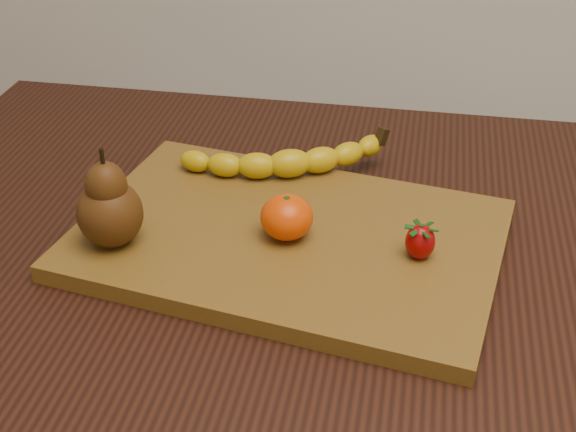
% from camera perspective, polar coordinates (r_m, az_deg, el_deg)
% --- Properties ---
extents(table, '(1.00, 0.70, 0.76)m').
position_cam_1_polar(table, '(0.96, -0.00, -5.87)').
color(table, black).
rests_on(table, ground).
extents(cutting_board, '(0.49, 0.37, 0.02)m').
position_cam_1_polar(cutting_board, '(0.87, 0.00, -1.66)').
color(cutting_board, brown).
rests_on(cutting_board, table).
extents(banana, '(0.23, 0.13, 0.03)m').
position_cam_1_polar(banana, '(0.96, 0.11, 3.76)').
color(banana, '#CDAD09').
rests_on(banana, cutting_board).
extents(pear, '(0.08, 0.08, 0.11)m').
position_cam_1_polar(pear, '(0.84, -12.70, 1.30)').
color(pear, '#48280B').
rests_on(pear, cutting_board).
extents(mandarin, '(0.06, 0.06, 0.05)m').
position_cam_1_polar(mandarin, '(0.85, -0.10, -0.09)').
color(mandarin, '#E13F02').
rests_on(mandarin, cutting_board).
extents(strawberry, '(0.03, 0.03, 0.04)m').
position_cam_1_polar(strawberry, '(0.83, 9.39, -1.74)').
color(strawberry, '#980405').
rests_on(strawberry, cutting_board).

